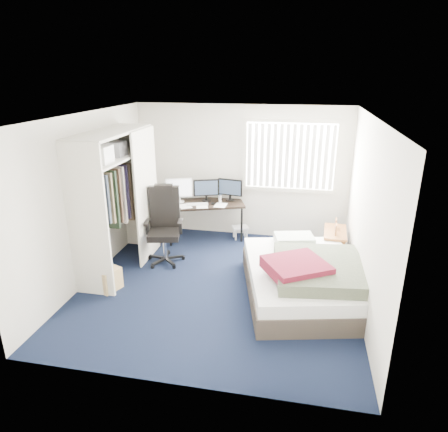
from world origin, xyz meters
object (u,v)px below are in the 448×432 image
bed (305,277)px  desk (204,201)px  office_chair (165,233)px  nightstand (335,234)px

bed → desk: bearing=136.6°
desk → bed: size_ratio=0.66×
desk → office_chair: 1.19m
desk → nightstand: 2.46m
office_chair → nightstand: bearing=12.4°
office_chair → bed: size_ratio=0.54×
nightstand → bed: bearing=-109.5°
desk → nightstand: size_ratio=2.13×
bed → office_chair: bearing=162.7°
nightstand → bed: bed is taller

